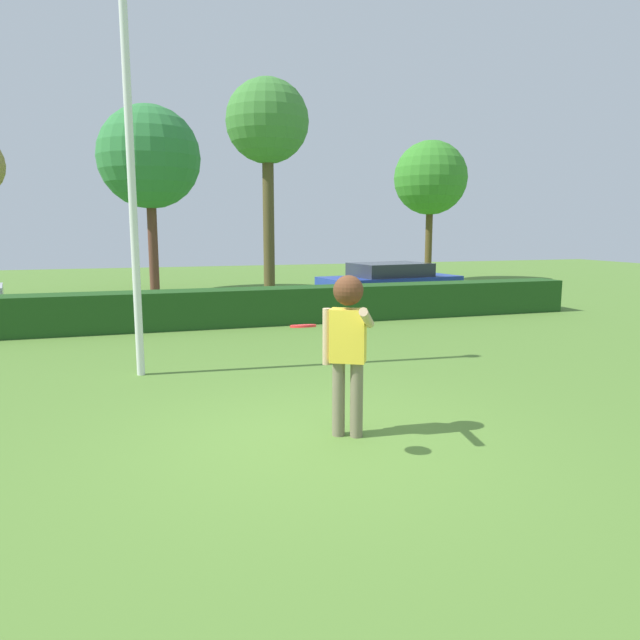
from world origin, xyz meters
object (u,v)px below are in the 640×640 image
at_px(maple_tree, 430,178).
at_px(frisbee, 303,326).
at_px(oak_tree, 267,125).
at_px(lamppost, 130,139).
at_px(parked_car_blue, 390,282).
at_px(person, 348,336).
at_px(willow_tree, 149,158).

bearing_deg(maple_tree, frisbee, -121.29).
distance_m(frisbee, oak_tree, 13.84).
distance_m(lamppost, oak_tree, 9.95).
xyz_separation_m(lamppost, parked_car_blue, (7.27, 6.67, -2.89)).
height_order(person, lamppost, lamppost).
xyz_separation_m(parked_car_blue, willow_tree, (-6.63, 6.04, 4.05)).
xyz_separation_m(person, oak_tree, (1.93, 12.44, 4.31)).
bearing_deg(oak_tree, maple_tree, 30.00).
distance_m(person, willow_tree, 16.72).
bearing_deg(oak_tree, frisbee, -101.26).
relative_size(frisbee, parked_car_blue, 0.06).
height_order(frisbee, oak_tree, oak_tree).
relative_size(lamppost, willow_tree, 0.99).
xyz_separation_m(lamppost, oak_tree, (4.07, 8.89, 1.85)).
bearing_deg(parked_car_blue, willow_tree, 137.69).
bearing_deg(willow_tree, oak_tree, -48.07).
relative_size(frisbee, willow_tree, 0.04).
height_order(lamppost, oak_tree, oak_tree).
bearing_deg(frisbee, person, 39.41).
distance_m(parked_car_blue, oak_tree, 6.14).
bearing_deg(parked_car_blue, oak_tree, 145.28).
relative_size(parked_car_blue, maple_tree, 0.73).
height_order(willow_tree, maple_tree, willow_tree).
bearing_deg(person, willow_tree, 95.28).
bearing_deg(maple_tree, parked_car_blue, -125.61).
xyz_separation_m(frisbee, parked_car_blue, (5.79, 10.76, -0.67)).
height_order(person, parked_car_blue, person).
bearing_deg(lamppost, frisbee, -69.97).
relative_size(person, lamppost, 0.27).
xyz_separation_m(willow_tree, oak_tree, (3.43, -3.82, 0.69)).
distance_m(willow_tree, oak_tree, 5.18).
height_order(parked_car_blue, willow_tree, willow_tree).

